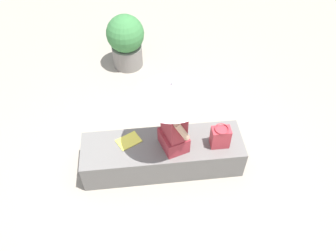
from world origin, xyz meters
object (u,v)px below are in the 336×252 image
Objects in this scene: person_seated at (174,125)px; magazine at (129,141)px; planter_near at (126,40)px; handbag_black at (220,137)px; parasol at (172,91)px.

person_seated is 0.68m from magazine.
planter_near is (-0.52, 2.23, -0.32)m from person_seated.
magazine is at bearing 170.89° from handbag_black.
magazine is at bearing 166.41° from person_seated.
person_seated is at bearing -41.29° from magazine.
planter_near is at bearing 61.66° from magazine.
handbag_black reaches higher than magazine.
handbag_black is at bearing -64.61° from planter_near.
magazine is (-0.52, 0.12, -0.89)m from parasol.
magazine is (-1.10, 0.18, -0.14)m from handbag_black.
person_seated is 3.21× the size of magazine.
parasol is 3.35× the size of handbag_black.
parasol is at bearing -40.59° from magazine.
magazine is (-0.54, 0.13, -0.38)m from person_seated.
person_seated is 2.31m from planter_near.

